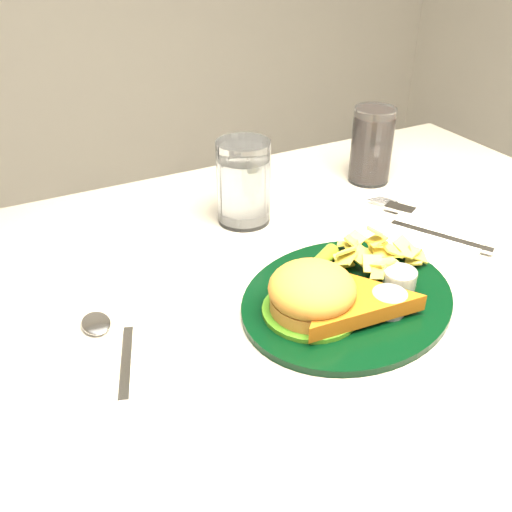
{
  "coord_description": "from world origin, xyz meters",
  "views": [
    {
      "loc": [
        -0.31,
        -0.51,
        1.17
      ],
      "look_at": [
        -0.04,
        0.01,
        0.8
      ],
      "focal_mm": 40.0,
      "sensor_mm": 36.0,
      "label": 1
    }
  ],
  "objects_px": {
    "water_glass": "(244,182)",
    "cola_glass": "(372,145)",
    "dinner_plate": "(350,280)",
    "fork_napkin": "(435,233)",
    "table": "(279,477)"
  },
  "relations": [
    {
      "from": "dinner_plate",
      "to": "fork_napkin",
      "type": "bearing_deg",
      "value": -1.42
    },
    {
      "from": "dinner_plate",
      "to": "water_glass",
      "type": "relative_size",
      "value": 2.26
    },
    {
      "from": "cola_glass",
      "to": "water_glass",
      "type": "bearing_deg",
      "value": -173.09
    },
    {
      "from": "table",
      "to": "cola_glass",
      "type": "height_order",
      "value": "cola_glass"
    },
    {
      "from": "table",
      "to": "dinner_plate",
      "type": "bearing_deg",
      "value": -49.89
    },
    {
      "from": "dinner_plate",
      "to": "fork_napkin",
      "type": "relative_size",
      "value": 1.47
    },
    {
      "from": "water_glass",
      "to": "cola_glass",
      "type": "height_order",
      "value": "cola_glass"
    },
    {
      "from": "cola_glass",
      "to": "fork_napkin",
      "type": "xyz_separation_m",
      "value": [
        -0.04,
        -0.21,
        -0.06
      ]
    },
    {
      "from": "water_glass",
      "to": "table",
      "type": "bearing_deg",
      "value": -100.23
    },
    {
      "from": "table",
      "to": "cola_glass",
      "type": "bearing_deg",
      "value": 36.58
    },
    {
      "from": "dinner_plate",
      "to": "fork_napkin",
      "type": "xyz_separation_m",
      "value": [
        0.2,
        0.07,
        -0.03
      ]
    },
    {
      "from": "dinner_plate",
      "to": "fork_napkin",
      "type": "height_order",
      "value": "dinner_plate"
    },
    {
      "from": "dinner_plate",
      "to": "cola_glass",
      "type": "relative_size",
      "value": 2.21
    },
    {
      "from": "water_glass",
      "to": "cola_glass",
      "type": "bearing_deg",
      "value": 6.91
    },
    {
      "from": "dinner_plate",
      "to": "fork_napkin",
      "type": "distance_m",
      "value": 0.22
    }
  ]
}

